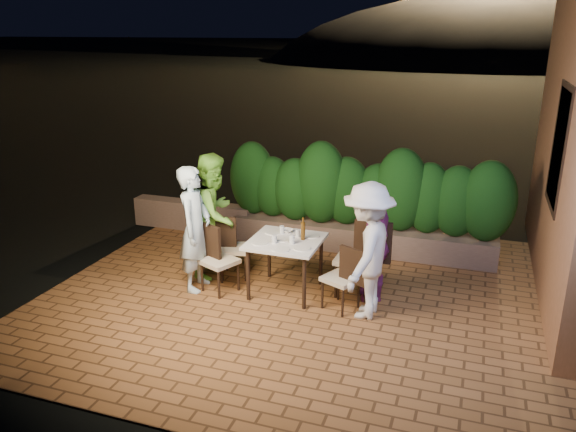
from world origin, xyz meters
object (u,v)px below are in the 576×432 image
at_px(diner_white, 367,251).
at_px(diner_green, 215,214).
at_px(chair_left_front, 219,260).
at_px(diner_purple, 375,243).
at_px(chair_right_front, 341,277).
at_px(parapet_lamp, 205,199).
at_px(bowl, 287,231).
at_px(beer_bottle, 303,229).
at_px(chair_left_back, 235,247).
at_px(chair_right_back, 355,257).
at_px(diner_blue, 195,229).
at_px(dining_table, 286,266).

bearing_deg(diner_white, diner_green, -99.55).
bearing_deg(chair_left_front, diner_purple, 37.84).
relative_size(chair_right_front, parapet_lamp, 6.15).
bearing_deg(chair_right_front, bowl, -4.89).
height_order(chair_right_front, diner_white, diner_white).
xyz_separation_m(beer_bottle, chair_right_front, (0.60, -0.30, -0.47)).
relative_size(chair_left_back, parapet_lamp, 6.33).
height_order(chair_left_front, diner_white, diner_white).
xyz_separation_m(chair_left_back, chair_right_back, (1.73, -0.02, 0.09)).
bearing_deg(chair_right_back, parapet_lamp, -26.49).
xyz_separation_m(chair_right_back, diner_blue, (-2.08, -0.51, 0.33)).
bearing_deg(bowl, beer_bottle, -34.48).
distance_m(dining_table, chair_left_front, 0.89).
bearing_deg(chair_left_front, bowl, 59.37).
bearing_deg(dining_table, chair_left_front, -163.14).
xyz_separation_m(diner_purple, parapet_lamp, (-3.27, 1.60, -0.19)).
distance_m(diner_blue, diner_purple, 2.39).
height_order(dining_table, diner_white, diner_white).
bearing_deg(chair_right_front, diner_purple, -101.94).
xyz_separation_m(diner_white, diner_purple, (0.01, 0.51, -0.09)).
distance_m(chair_left_front, diner_blue, 0.53).
bearing_deg(diner_blue, chair_left_back, -39.05).
relative_size(diner_white, parapet_lamp, 12.13).
bearing_deg(chair_right_front, dining_table, 9.72).
bearing_deg(chair_left_back, chair_left_front, -104.20).
bearing_deg(bowl, chair_right_back, -2.67).
bearing_deg(chair_left_back, chair_right_front, -30.11).
distance_m(chair_left_front, chair_right_back, 1.81).
distance_m(dining_table, diner_white, 1.26).
distance_m(diner_blue, diner_white, 2.33).
bearing_deg(dining_table, diner_purple, 11.76).
distance_m(dining_table, parapet_lamp, 2.82).
bearing_deg(parapet_lamp, bowl, -37.19).
height_order(bowl, diner_white, diner_white).
xyz_separation_m(bowl, chair_right_front, (0.89, -0.50, -0.34)).
height_order(chair_left_back, diner_green, diner_green).
distance_m(diner_green, diner_white, 2.38).
xyz_separation_m(chair_right_back, diner_white, (0.25, -0.52, 0.32)).
distance_m(beer_bottle, diner_purple, 0.96).
distance_m(chair_left_back, parapet_lamp, 2.04).
bearing_deg(beer_bottle, bowl, 145.52).
height_order(dining_table, diner_blue, diner_blue).
xyz_separation_m(chair_left_front, diner_purple, (1.99, 0.50, 0.30)).
height_order(beer_bottle, diner_blue, diner_blue).
height_order(beer_bottle, chair_left_back, beer_bottle).
bearing_deg(parapet_lamp, chair_right_back, -27.92).
distance_m(diner_purple, parapet_lamp, 3.65).
relative_size(bowl, diner_purple, 0.11).
xyz_separation_m(chair_right_front, chair_right_back, (0.08, 0.46, 0.10)).
xyz_separation_m(dining_table, diner_blue, (-1.19, -0.26, 0.48)).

